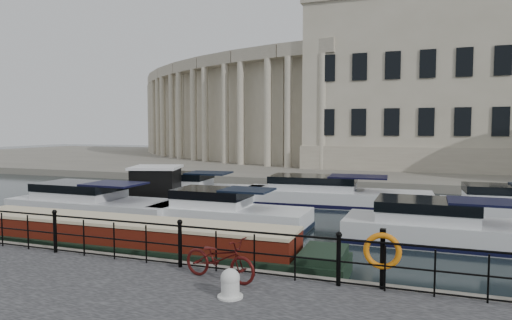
{
  "coord_description": "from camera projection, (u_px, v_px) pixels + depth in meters",
  "views": [
    {
      "loc": [
        5.67,
        -12.24,
        4.06
      ],
      "look_at": [
        0.5,
        2.0,
        3.0
      ],
      "focal_mm": 32.0,
      "sensor_mm": 36.0,
      "label": 1
    }
  ],
  "objects": [
    {
      "name": "ground_plane",
      "position": [
        218.0,
        263.0,
        13.69
      ],
      "size": [
        160.0,
        160.0,
        0.0
      ],
      "primitive_type": "plane",
      "color": "black",
      "rests_on": "ground"
    },
    {
      "name": "far_bank",
      "position": [
        366.0,
        162.0,
        50.24
      ],
      "size": [
        120.0,
        42.0,
        0.55
      ],
      "primitive_type": "cube",
      "color": "#6B665B",
      "rests_on": "ground_plane"
    },
    {
      "name": "railing",
      "position": [
        180.0,
        242.0,
        11.5
      ],
      "size": [
        24.14,
        0.14,
        1.22
      ],
      "color": "black",
      "rests_on": "near_quay"
    },
    {
      "name": "civic_building",
      "position": [
        352.0,
        99.0,
        46.08
      ],
      "size": [
        53.55,
        31.84,
        16.85
      ],
      "color": "#ADA38C",
      "rests_on": "far_bank"
    },
    {
      "name": "bicycle",
      "position": [
        220.0,
        258.0,
        10.53
      ],
      "size": [
        2.02,
        1.04,
        1.01
      ],
      "primitive_type": "imported",
      "rotation": [
        0.0,
        0.0,
        1.37
      ],
      "color": "#420D0B",
      "rests_on": "near_quay"
    },
    {
      "name": "mooring_bollard",
      "position": [
        230.0,
        284.0,
        9.45
      ],
      "size": [
        0.54,
        0.54,
        0.61
      ],
      "color": "silver",
      "rests_on": "near_quay"
    },
    {
      "name": "life_ring_post",
      "position": [
        382.0,
        252.0,
        9.87
      ],
      "size": [
        0.82,
        0.21,
        1.33
      ],
      "color": "black",
      "rests_on": "near_quay"
    },
    {
      "name": "narrowboat",
      "position": [
        122.0,
        245.0,
        14.43
      ],
      "size": [
        14.2,
        2.12,
        1.52
      ],
      "rotation": [
        0.0,
        0.0,
        0.02
      ],
      "color": "black",
      "rests_on": "ground_plane"
    },
    {
      "name": "harbour_hut",
      "position": [
        156.0,
        189.0,
        23.42
      ],
      "size": [
        3.91,
        3.56,
        2.2
      ],
      "rotation": [
        0.0,
        0.0,
        0.31
      ],
      "color": "#6B665B",
      "rests_on": "ground_plane"
    },
    {
      "name": "cabin_cruisers",
      "position": [
        280.0,
        207.0,
        21.35
      ],
      "size": [
        25.27,
        9.92,
        1.99
      ],
      "color": "silver",
      "rests_on": "ground_plane"
    }
  ]
}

